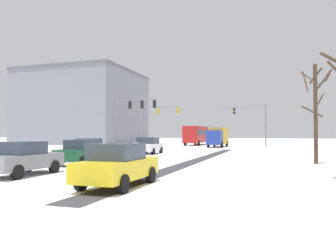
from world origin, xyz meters
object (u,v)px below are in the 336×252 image
(car_grey_fifth, at_px, (23,158))
(office_building_far_left_block, at_px, (84,108))
(car_yellow_cab_sixth, at_px, (118,165))
(bare_tree_sidewalk_mid, at_px, (316,109))
(box_truck_delivery, at_px, (218,136))
(car_silver_lead, at_px, (145,144))
(car_white_second, at_px, (149,146))
(traffic_signal_far_right, at_px, (253,118))
(bus_oncoming, at_px, (197,134))
(car_dark_green_fourth, at_px, (83,152))
(traffic_signal_far_left, at_px, (156,117))
(car_blue_third, at_px, (90,148))
(traffic_signal_near_left, at_px, (130,111))

(car_grey_fifth, distance_m, office_building_far_left_block, 53.81)
(car_yellow_cab_sixth, bearing_deg, bare_tree_sidewalk_mid, 56.57)
(box_truck_delivery, relative_size, office_building_far_left_block, 0.34)
(car_silver_lead, xyz_separation_m, bare_tree_sidewalk_mid, (17.49, -12.72, 2.85))
(car_white_second, relative_size, box_truck_delivery, 0.56)
(car_white_second, xyz_separation_m, bare_tree_sidewalk_mid, (14.59, -6.74, 2.85))
(box_truck_delivery, height_order, bare_tree_sidewalk_mid, bare_tree_sidewalk_mid)
(traffic_signal_far_right, distance_m, bus_oncoming, 13.21)
(car_dark_green_fourth, bearing_deg, traffic_signal_far_left, 100.80)
(car_silver_lead, relative_size, car_grey_fifth, 0.99)
(traffic_signal_far_left, height_order, bare_tree_sidewalk_mid, bare_tree_sidewalk_mid)
(car_yellow_cab_sixth, xyz_separation_m, box_truck_delivery, (-2.63, 38.71, 0.82))
(car_grey_fifth, bearing_deg, bare_tree_sidewalk_mid, 38.05)
(traffic_signal_far_right, bearing_deg, car_silver_lead, -130.40)
(traffic_signal_far_right, relative_size, car_yellow_cab_sixth, 1.64)
(traffic_signal_far_right, height_order, car_yellow_cab_sixth, traffic_signal_far_right)
(car_white_second, bearing_deg, car_blue_third, -116.31)
(car_silver_lead, xyz_separation_m, car_grey_fifth, (3.40, -23.75, 0.00))
(traffic_signal_far_left, xyz_separation_m, car_grey_fifth, (5.67, -33.51, -3.82))
(box_truck_delivery, relative_size, bare_tree_sidewalk_mid, 1.11)
(traffic_signal_far_right, relative_size, box_truck_delivery, 0.91)
(traffic_signal_far_right, xyz_separation_m, car_blue_third, (-12.00, -26.07, -3.65))
(traffic_signal_near_left, bearing_deg, bare_tree_sidewalk_mid, -32.54)
(traffic_signal_near_left, relative_size, car_yellow_cab_sixth, 1.58)
(traffic_signal_near_left, height_order, traffic_signal_far_right, same)
(car_yellow_cab_sixth, xyz_separation_m, bus_oncoming, (-7.82, 46.87, 1.18))
(traffic_signal_far_right, xyz_separation_m, car_dark_green_fourth, (-8.78, -31.94, -3.65))
(car_silver_lead, bearing_deg, car_white_second, -64.19)
(car_blue_third, relative_size, office_building_far_left_block, 0.19)
(traffic_signal_far_right, distance_m, office_building_far_left_block, 36.22)
(car_dark_green_fourth, bearing_deg, car_blue_third, 118.71)
(car_silver_lead, relative_size, car_white_second, 0.99)
(car_white_second, height_order, bare_tree_sidewalk_mid, bare_tree_sidewalk_mid)
(traffic_signal_far_left, bearing_deg, car_blue_third, -84.56)
(car_white_second, distance_m, bus_oncoming, 27.68)
(traffic_signal_far_right, xyz_separation_m, car_white_second, (-8.93, -19.87, -3.65))
(traffic_signal_near_left, xyz_separation_m, car_grey_fifth, (5.28, -23.38, -3.98))
(office_building_far_left_block, bearing_deg, car_white_second, -47.53)
(traffic_signal_far_right, height_order, car_white_second, traffic_signal_far_right)
(car_dark_green_fourth, bearing_deg, office_building_far_left_block, 122.90)
(traffic_signal_near_left, distance_m, car_white_second, 8.37)
(car_yellow_cab_sixth, bearing_deg, car_grey_fifth, 165.69)
(traffic_signal_far_right, bearing_deg, box_truck_delivery, -175.50)
(traffic_signal_near_left, distance_m, bus_oncoming, 22.42)
(traffic_signal_near_left, height_order, car_blue_third, traffic_signal_near_left)
(car_blue_third, bearing_deg, bus_oncoming, 87.33)
(traffic_signal_far_left, height_order, car_grey_fifth, traffic_signal_far_left)
(car_blue_third, bearing_deg, car_dark_green_fourth, -61.29)
(traffic_signal_near_left, xyz_separation_m, car_silver_lead, (1.88, 0.36, -3.98))
(box_truck_delivery, bearing_deg, traffic_signal_far_left, -157.25)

